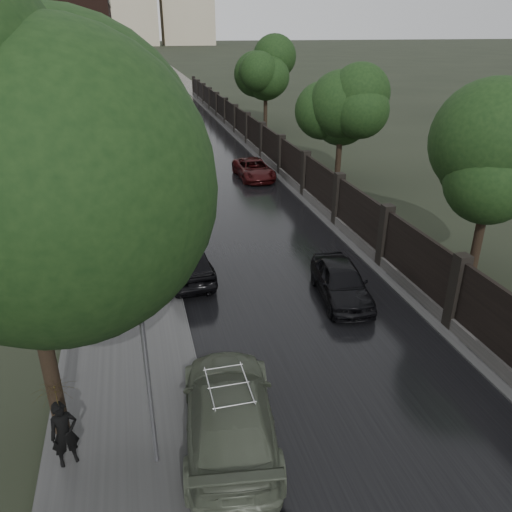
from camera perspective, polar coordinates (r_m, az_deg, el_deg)
The scene contains 17 objects.
ground at distance 12.88m, azimuth 16.19°, elevation -22.43°, with size 800.00×800.00×0.00m, color black.
road at distance 197.57m, azimuth -13.43°, elevation 21.40°, with size 8.00×420.00×0.02m, color black.
sidewalk_left at distance 197.50m, azimuth -15.29°, elevation 21.24°, with size 4.00×420.00×0.16m, color #2D2D2D.
verge_right at distance 197.79m, azimuth -11.73°, elevation 21.56°, with size 3.00×420.00×0.08m, color #2D2D2D.
fence_right at distance 41.34m, azimuth 0.03°, elevation 13.21°, with size 0.45×75.72×2.70m.
tree_left_near at distance 10.92m, azimuth -26.19°, elevation 7.18°, with size 5.44×5.44×9.16m.
tree_left_far at distance 37.60m, azimuth -19.05°, elevation 17.33°, with size 4.25×4.25×7.39m.
tree_right_a at distance 20.35m, azimuth 25.60°, elevation 10.14°, with size 4.08×4.08×7.01m.
tree_right_b at distance 32.22m, azimuth 9.82°, elevation 16.70°, with size 4.08×4.08×7.01m.
tree_right_c at distance 49.15m, azimuth 1.11°, elevation 19.68°, with size 4.08×4.08×7.01m.
lamp_post at distance 10.97m, azimuth -12.33°, elevation -12.78°, with size 0.25×0.12×5.11m.
traffic_light at distance 33.01m, azimuth -12.37°, elevation 12.17°, with size 0.16×0.32×4.00m.
volga_sedan at distance 12.61m, azimuth -3.05°, elevation -17.47°, with size 2.20×5.40×1.57m, color #495141.
hatchback_left at distance 20.23m, azimuth -8.09°, elevation -0.26°, with size 1.86×4.63×1.58m, color black.
car_right_near at distance 18.68m, azimuth 9.71°, elevation -2.89°, with size 1.66×4.13×1.41m, color black.
car_right_far at distance 33.71m, azimuth -0.25°, elevation 9.90°, with size 2.11×4.57×1.27m, color black.
pedestrian_umbrella at distance 11.96m, azimuth -21.74°, elevation -15.20°, with size 1.25×1.26×2.63m.
Camera 1 is at (-5.24, -7.28, 9.24)m, focal length 35.00 mm.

